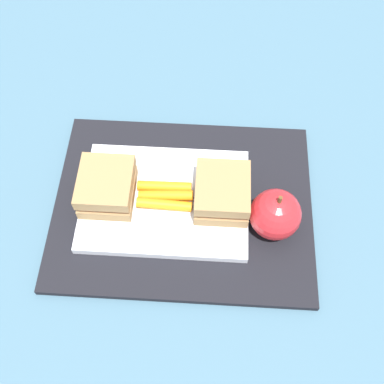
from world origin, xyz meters
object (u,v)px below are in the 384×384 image
Objects in this scene: sandwich_half_right at (222,193)px; carrot_sticks_bundle at (165,195)px; sandwich_half_left at (107,187)px; apple at (275,214)px; food_tray at (165,200)px.

carrot_sticks_bundle is (-0.08, 0.00, -0.01)m from sandwich_half_right.
apple is (0.23, -0.03, 0.00)m from sandwich_half_left.
carrot_sticks_bundle is at bearing 0.06° from sandwich_half_left.
carrot_sticks_bundle is at bearing 179.94° from sandwich_half_right.
sandwich_half_left is at bearing 180.00° from sandwich_half_right.
sandwich_half_left is (-0.08, 0.00, 0.03)m from food_tray.
apple reaches higher than sandwich_half_left.
sandwich_half_left is 1.01× the size of apple.
food_tray is 2.88× the size of sandwich_half_left.
apple is at bearing -7.23° from sandwich_half_left.
sandwich_half_left is 1.02× the size of carrot_sticks_bundle.
apple is (0.07, -0.03, 0.00)m from sandwich_half_right.
sandwich_half_right is at bearing 0.00° from food_tray.
apple reaches higher than food_tray.
carrot_sticks_bundle is (0.08, 0.00, -0.01)m from sandwich_half_left.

